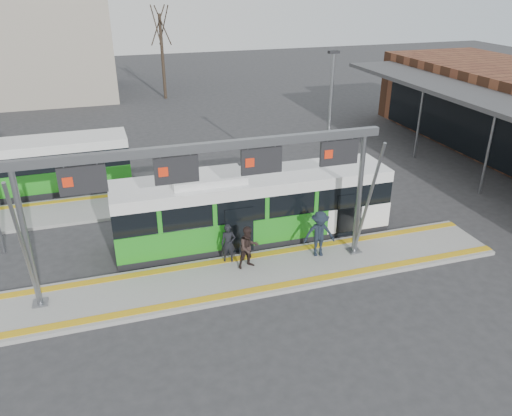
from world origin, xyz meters
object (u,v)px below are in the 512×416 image
at_px(gantry, 211,172).
at_px(passenger_a, 228,243).
at_px(hero_bus, 253,207).
at_px(passenger_c, 319,234).
at_px(passenger_b, 249,247).

height_order(gantry, passenger_a, gantry).
height_order(hero_bus, passenger_c, hero_bus).
height_order(gantry, hero_bus, gantry).
relative_size(gantry, hero_bus, 1.11).
distance_m(gantry, hero_bus, 4.52).
xyz_separation_m(hero_bus, passenger_a, (-1.57, -1.79, -0.53)).
height_order(gantry, passenger_b, gantry).
xyz_separation_m(gantry, passenger_a, (0.76, 0.85, -3.36)).
bearing_deg(passenger_a, hero_bus, 63.26).
relative_size(passenger_b, passenger_c, 0.89).
bearing_deg(passenger_b, passenger_a, 123.75).
bearing_deg(gantry, passenger_c, 2.68).
bearing_deg(gantry, hero_bus, 48.56).
relative_size(gantry, passenger_c, 6.76).
distance_m(passenger_a, passenger_b, 0.91).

